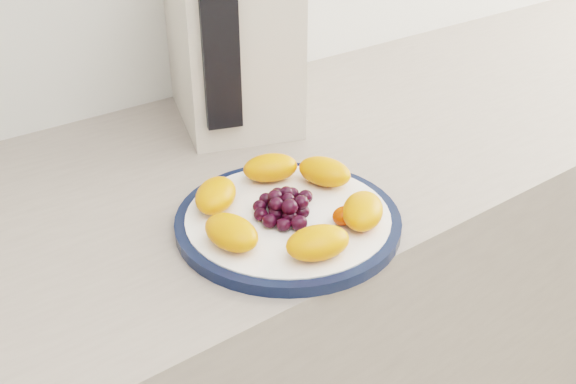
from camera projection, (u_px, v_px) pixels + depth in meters
plate_rim at (288, 221)px, 0.81m from camera, size 0.29×0.29×0.01m
plate_face at (288, 220)px, 0.81m from camera, size 0.26×0.26×0.02m
appliance_body at (231, 28)px, 1.03m from camera, size 0.25×0.29×0.31m
appliance_panel at (221, 53)px, 0.91m from camera, size 0.06×0.03×0.23m
fruit_plate at (290, 203)px, 0.80m from camera, size 0.25×0.25×0.04m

